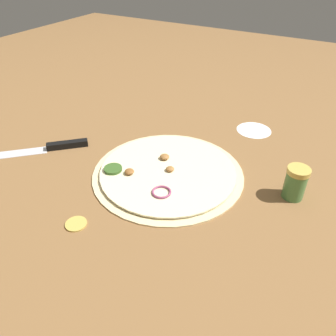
{
  "coord_description": "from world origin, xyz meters",
  "views": [
    {
      "loc": [
        -0.57,
        -0.33,
        0.49
      ],
      "look_at": [
        0.0,
        0.0,
        0.02
      ],
      "focal_mm": 35.0,
      "sensor_mm": 36.0,
      "label": 1
    }
  ],
  "objects_px": {
    "knife": "(45,148)",
    "pizza": "(167,172)",
    "loose_cap": "(76,223)",
    "spice_jar": "(295,183)"
  },
  "relations": [
    {
      "from": "spice_jar",
      "to": "loose_cap",
      "type": "relative_size",
      "value": 1.76
    },
    {
      "from": "knife",
      "to": "spice_jar",
      "type": "relative_size",
      "value": 3.47
    },
    {
      "from": "pizza",
      "to": "knife",
      "type": "height_order",
      "value": "pizza"
    },
    {
      "from": "pizza",
      "to": "knife",
      "type": "xyz_separation_m",
      "value": [
        -0.07,
        0.35,
        0.0
      ]
    },
    {
      "from": "loose_cap",
      "to": "pizza",
      "type": "bearing_deg",
      "value": -17.16
    },
    {
      "from": "knife",
      "to": "loose_cap",
      "type": "bearing_deg",
      "value": 104.02
    },
    {
      "from": "loose_cap",
      "to": "spice_jar",
      "type": "bearing_deg",
      "value": -49.58
    },
    {
      "from": "pizza",
      "to": "spice_jar",
      "type": "xyz_separation_m",
      "value": [
        0.07,
        -0.29,
        0.03
      ]
    },
    {
      "from": "pizza",
      "to": "loose_cap",
      "type": "xyz_separation_m",
      "value": [
        -0.25,
        0.08,
        -0.0
      ]
    },
    {
      "from": "knife",
      "to": "pizza",
      "type": "bearing_deg",
      "value": 148.29
    }
  ]
}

